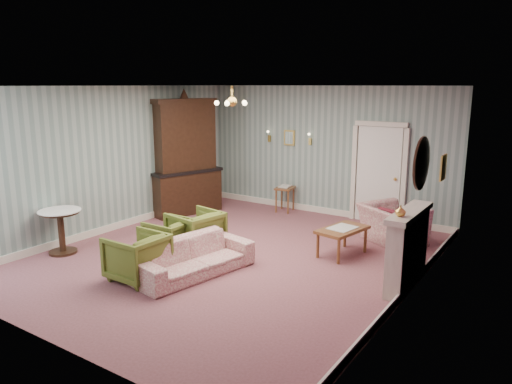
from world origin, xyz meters
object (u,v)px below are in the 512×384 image
Objects in this scene: sofa_chintz at (194,251)px; pedestal_table at (61,232)px; olive_chair_b at (170,236)px; side_table_black at (410,246)px; olive_chair_a at (137,255)px; fireplace at (407,249)px; olive_chair_c at (195,230)px; coffee_table at (342,241)px; dresser at (185,154)px; wingback_chair at (393,218)px.

sofa_chintz is 2.64m from pedestal_table.
olive_chair_b is 4.05m from side_table_black.
olive_chair_a is 2.01m from pedestal_table.
olive_chair_b is at bearing -162.78° from olive_chair_a.
olive_chair_b is 3.92m from fireplace.
side_table_black is 5.99m from pedestal_table.
olive_chair_c reaches higher than side_table_black.
sofa_chintz reaches higher than coffee_table.
fireplace is at bearing -53.62° from sofa_chintz.
coffee_table is at bearing -25.99° from sofa_chintz.
side_table_black is (5.29, -0.48, -1.07)m from dresser.
dresser is (-1.94, 1.96, 0.98)m from olive_chair_c.
olive_chair_a is 0.73× the size of wingback_chair.
olive_chair_c is 0.76× the size of wingback_chair.
sofa_chintz is (0.89, -0.41, 0.02)m from olive_chair_b.
olive_chair_a is at bearing -128.12° from coffee_table.
coffee_table is (1.58, 2.10, -0.14)m from sofa_chintz.
olive_chair_a reaches higher than sofa_chintz.
side_table_black is at bearing 12.01° from dresser.
olive_chair_c reaches higher than pedestal_table.
fireplace is at bearing 19.37° from pedestal_table.
olive_chair_a is 0.57× the size of fireplace.
coffee_table is (-1.33, 0.72, -0.33)m from fireplace.
fireplace reaches higher than wingback_chair.
fireplace is at bearing 109.06° from olive_chair_c.
olive_chair_b is at bearing -165.58° from fireplace.
olive_chair_b is at bearing -36.83° from dresser.
olive_chair_b reaches higher than coffee_table.
pedestal_table is at bearing 70.93° from wingback_chair.
wingback_chair reaches higher than side_table_black.
olive_chair_a reaches higher than side_table_black.
fireplace reaches higher than olive_chair_c.
dresser is at bearing 90.24° from pedestal_table.
sofa_chintz is at bearing -29.64° from dresser.
olive_chair_a reaches higher than olive_chair_b.
side_table_black reaches higher than coffee_table.
sofa_chintz is 3.23m from fireplace.
olive_chair_c is at bearing 149.90° from olive_chair_b.
olive_chair_c is at bearing -149.86° from coffee_table.
fireplace is 5.82m from pedestal_table.
olive_chair_b is 3.08m from dresser.
olive_chair_c is at bearing 73.78° from wingback_chair.
olive_chair_c is at bearing -28.06° from dresser.
coffee_table is (-0.49, -1.19, -0.23)m from wingback_chair.
coffee_table is at bearing 98.83° from wingback_chair.
dresser is at bearing 165.94° from fireplace.
olive_chair_c is 3.69m from wingback_chair.
olive_chair_c reaches higher than olive_chair_b.
pedestal_table is at bearing -92.09° from olive_chair_a.
olive_chair_a is 4.39m from side_table_black.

